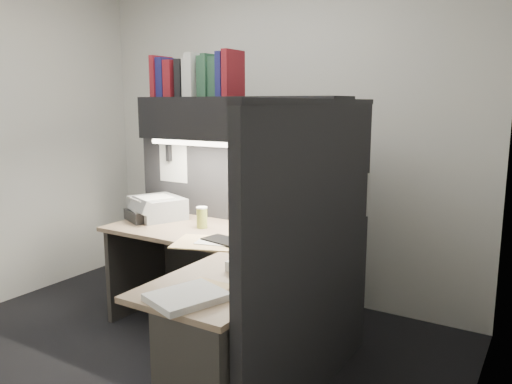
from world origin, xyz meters
TOP-DOWN VIEW (x-y plane):
  - floor at (0.00, 0.00)m, footprint 3.50×3.50m
  - wall_back at (0.00, 1.50)m, footprint 3.50×0.04m
  - wall_right at (1.75, 0.00)m, footprint 0.04×3.00m
  - partition_back at (0.03, 0.93)m, footprint 1.90×0.06m
  - partition_right at (0.98, 0.18)m, footprint 0.06×1.50m
  - desk at (0.43, -0.00)m, footprint 1.70×1.53m
  - overhead_shelf at (0.12, 0.75)m, footprint 1.55×0.34m
  - task_light_tube at (0.12, 0.61)m, footprint 1.32×0.04m
  - monitor at (0.35, 0.82)m, footprint 0.48×0.27m
  - keyboard at (0.36, 0.35)m, footprint 0.49×0.24m
  - mousepad at (0.69, 0.47)m, footprint 0.27×0.26m
  - mouse at (0.71, 0.49)m, footprint 0.10×0.12m
  - telephone at (0.67, 0.63)m, footprint 0.25×0.26m
  - coffee_cup at (-0.09, 0.60)m, footprint 0.10×0.10m
  - printer at (-0.58, 0.67)m, footprint 0.50×0.47m
  - notebook_stack at (-0.61, 0.56)m, footprint 0.34×0.31m
  - open_folder at (0.22, 0.32)m, footprint 0.59×0.48m
  - paper_stack_a at (0.73, 0.04)m, footprint 0.30×0.26m
  - paper_stack_b at (0.66, -0.49)m, footprint 0.35×0.39m
  - manila_stack at (0.65, -0.39)m, footprint 0.24×0.29m
  - binder_row at (-0.23, 0.75)m, footprint 0.70×0.26m
  - pinned_papers at (0.42, 0.56)m, footprint 1.76×1.31m

SIDE VIEW (x-z plane):
  - floor at x=0.00m, z-range 0.00..0.00m
  - desk at x=0.43m, z-range 0.08..0.81m
  - mousepad at x=0.69m, z-range 0.73..0.73m
  - open_folder at x=0.22m, z-range 0.73..0.74m
  - manila_stack at x=0.65m, z-range 0.73..0.75m
  - keyboard at x=0.36m, z-range 0.73..0.75m
  - paper_stack_b at x=0.66m, z-range 0.73..0.76m
  - mouse at x=0.71m, z-range 0.73..0.77m
  - paper_stack_a at x=0.73m, z-range 0.73..0.78m
  - notebook_stack at x=-0.61m, z-range 0.73..0.81m
  - telephone at x=0.67m, z-range 0.73..0.82m
  - partition_back at x=0.03m, z-range 0.00..1.60m
  - partition_right at x=0.98m, z-range 0.00..1.60m
  - coffee_cup at x=-0.09m, z-range 0.73..0.87m
  - printer at x=-0.58m, z-range 0.73..0.89m
  - monitor at x=0.35m, z-range 0.68..1.19m
  - pinned_papers at x=0.42m, z-range 0.80..1.31m
  - task_light_tube at x=0.12m, z-range 1.31..1.35m
  - wall_back at x=0.00m, z-range 0.00..2.70m
  - wall_right at x=1.75m, z-range 0.00..2.70m
  - overhead_shelf at x=0.12m, z-range 1.35..1.65m
  - binder_row at x=-0.23m, z-range 1.64..1.95m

